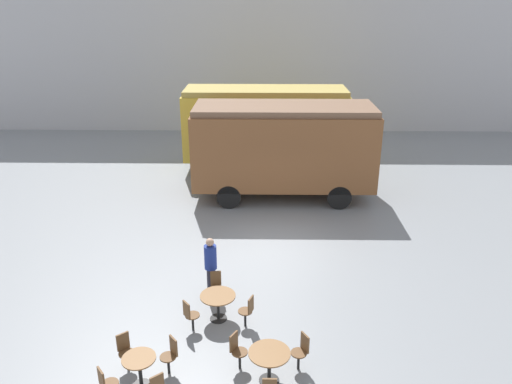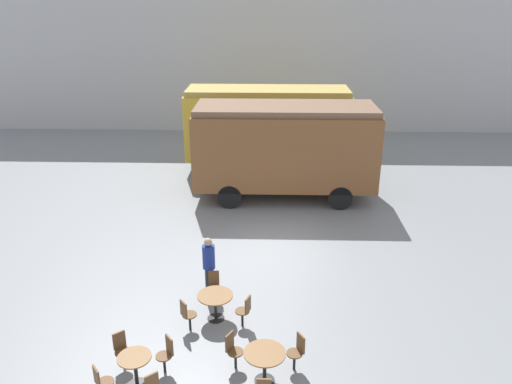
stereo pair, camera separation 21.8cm
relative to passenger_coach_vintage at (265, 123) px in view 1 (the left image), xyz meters
The scene contains 16 objects.
ground_plane 8.40m from the passenger_coach_vintage, 88.16° to the right, with size 80.00×80.00×0.00m, color gray.
backdrop_wall 7.45m from the passenger_coach_vintage, 87.89° to the left, with size 44.00×0.15×9.00m.
passenger_coach_vintage is the anchor object (origin of this frame).
passenger_coach_wooden 3.57m from the passenger_coach_vintage, 78.42° to the right, with size 7.10×2.78×3.77m.
cafe_table_near 14.64m from the passenger_coach_vintage, 100.48° to the right, with size 0.72×0.72×0.75m.
cafe_table_mid 14.18m from the passenger_coach_vintage, 89.72° to the right, with size 0.90×0.90×0.75m.
cafe_table_far 12.08m from the passenger_coach_vintage, 95.81° to the right, with size 0.90×0.90×0.71m.
cafe_chair_0 14.10m from the passenger_coach_vintage, 98.52° to the right, with size 0.41×0.40×0.87m.
cafe_chair_1 14.18m from the passenger_coach_vintage, 102.72° to the right, with size 0.40×0.41×0.87m.
cafe_chair_2 15.20m from the passenger_coach_vintage, 102.29° to the right, with size 0.41×0.40×0.87m.
cafe_chair_4 13.81m from the passenger_coach_vintage, 86.73° to the right, with size 0.40×0.39×0.87m.
cafe_chair_5 13.79m from the passenger_coach_vintage, 92.69° to the right, with size 0.40×0.39×0.87m.
cafe_chair_7 12.67m from the passenger_coach_vintage, 98.50° to the right, with size 0.41×0.40×0.87m.
cafe_chair_8 12.34m from the passenger_coach_vintage, 92.09° to the right, with size 0.39×0.38×0.87m.
cafe_chair_9 11.30m from the passenger_coach_vintage, 96.85° to the right, with size 0.36×0.37×0.87m.
visitor_person 10.87m from the passenger_coach_vintage, 98.02° to the right, with size 0.34×0.34×1.68m.
Camera 1 is at (-0.34, -14.47, 7.77)m, focal length 35.00 mm.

